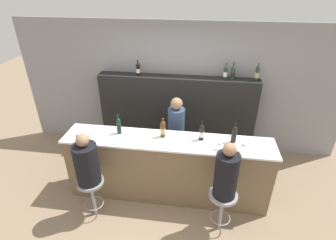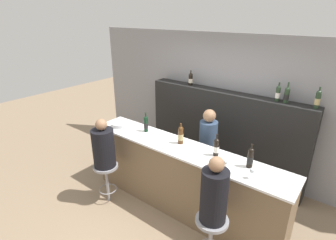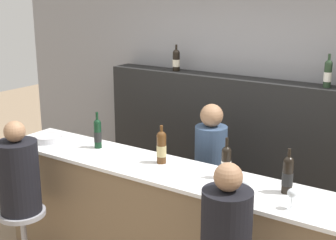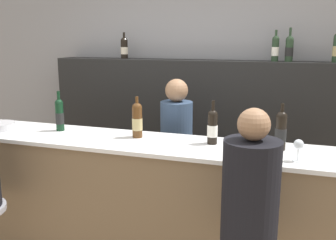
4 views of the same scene
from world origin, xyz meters
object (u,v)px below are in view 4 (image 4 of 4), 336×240
at_px(wine_bottle_counter_1, 137,120).
at_px(wine_bottle_backbar_2, 289,48).
at_px(wine_bottle_backbar_1, 275,48).
at_px(wine_glass_1, 299,146).
at_px(wine_bottle_counter_2, 212,126).
at_px(wine_glass_0, 244,143).
at_px(wine_bottle_backbar_0, 124,48).
at_px(guest_seated_right, 250,193).
at_px(wine_bottle_counter_0, 60,114).
at_px(wine_bottle_counter_3, 281,130).
at_px(bartender, 176,164).

xyz_separation_m(wine_bottle_counter_1, wine_bottle_backbar_2, (1.07, 1.24, 0.52)).
distance_m(wine_bottle_backbar_1, wine_glass_1, 1.59).
bearing_deg(wine_bottle_counter_1, wine_glass_1, -10.94).
bearing_deg(wine_bottle_counter_2, wine_glass_0, -41.59).
xyz_separation_m(wine_bottle_backbar_0, guest_seated_right, (1.59, -1.91, -0.71)).
bearing_deg(wine_bottle_backbar_1, wine_bottle_counter_0, -142.76).
bearing_deg(wine_bottle_backbar_0, guest_seated_right, -50.20).
height_order(wine_glass_1, guest_seated_right, guest_seated_right).
height_order(wine_bottle_backbar_0, wine_glass_1, wine_bottle_backbar_0).
bearing_deg(wine_glass_0, wine_bottle_counter_0, 171.59).
height_order(wine_bottle_counter_1, wine_bottle_backbar_0, wine_bottle_backbar_0).
height_order(wine_bottle_counter_3, guest_seated_right, guest_seated_right).
bearing_deg(wine_glass_0, wine_bottle_backbar_2, 81.09).
distance_m(wine_bottle_counter_2, wine_bottle_backbar_0, 1.84).
xyz_separation_m(wine_bottle_counter_2, wine_bottle_backbar_1, (0.36, 1.24, 0.53)).
relative_size(wine_bottle_counter_1, wine_glass_0, 2.47).
relative_size(wine_bottle_counter_1, wine_bottle_counter_3, 0.98).
distance_m(wine_bottle_counter_2, wine_bottle_backbar_2, 1.44).
bearing_deg(wine_bottle_backbar_0, wine_bottle_counter_2, -44.89).
xyz_separation_m(wine_bottle_counter_3, bartender, (-0.92, 0.58, -0.54)).
bearing_deg(wine_bottle_backbar_1, wine_glass_1, -81.08).
relative_size(wine_bottle_counter_0, wine_bottle_backbar_0, 1.17).
bearing_deg(wine_glass_1, wine_bottle_backbar_2, 93.92).
xyz_separation_m(wine_bottle_counter_3, guest_seated_right, (-0.13, -0.67, -0.20)).
bearing_deg(wine_bottle_counter_0, guest_seated_right, -22.40).
distance_m(wine_bottle_counter_2, bartender, 0.90).
height_order(wine_glass_1, bartender, bartender).
height_order(wine_bottle_counter_2, wine_glass_0, wine_bottle_counter_2).
bearing_deg(wine_glass_1, guest_seated_right, -118.54).
relative_size(wine_bottle_counter_0, guest_seated_right, 0.40).
bearing_deg(wine_bottle_counter_3, wine_bottle_counter_1, 180.00).
bearing_deg(wine_bottle_backbar_2, wine_bottle_counter_3, -90.59).
relative_size(wine_glass_1, guest_seated_right, 0.17).
bearing_deg(wine_bottle_backbar_1, guest_seated_right, -90.30).
distance_m(wine_bottle_counter_3, wine_bottle_backbar_2, 1.35).
bearing_deg(bartender, wine_bottle_counter_3, -32.39).
bearing_deg(wine_bottle_counter_1, wine_bottle_backbar_2, 49.19).
distance_m(wine_glass_0, guest_seated_right, 0.48).
distance_m(wine_bottle_counter_3, wine_bottle_backbar_1, 1.35).
xyz_separation_m(wine_bottle_counter_3, wine_bottle_backbar_1, (-0.12, 1.24, 0.52)).
distance_m(wine_bottle_backbar_0, bartender, 1.47).
bearing_deg(wine_bottle_counter_3, wine_bottle_backbar_1, 95.39).
relative_size(wine_bottle_counter_3, wine_bottle_backbar_0, 1.15).
relative_size(wine_bottle_counter_2, wine_glass_0, 2.47).
relative_size(wine_bottle_backbar_0, bartender, 0.19).
bearing_deg(wine_bottle_counter_3, wine_bottle_backbar_0, 144.16).
bearing_deg(wine_bottle_backbar_2, wine_glass_1, -86.08).
xyz_separation_m(wine_bottle_counter_1, wine_glass_0, (0.84, -0.23, -0.05)).
bearing_deg(wine_bottle_counter_3, wine_bottle_backbar_2, 89.41).
bearing_deg(bartender, wine_bottle_backbar_0, 140.55).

